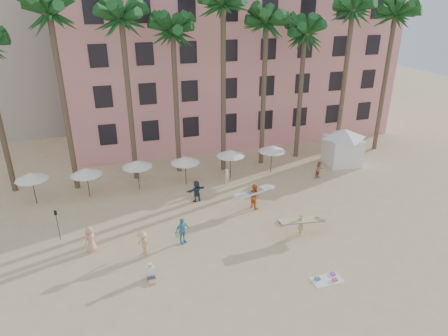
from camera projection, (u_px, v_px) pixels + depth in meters
ground at (247, 268)px, 23.98m from camera, size 120.00×120.00×0.00m
pink_hotel at (227, 62)px, 45.47m from camera, size 35.00×14.00×16.00m
palm_row at (192, 23)px, 32.08m from camera, size 44.40×5.40×16.30m
umbrella_row at (162, 162)px, 33.18m from camera, size 22.50×2.70×2.73m
cabana at (343, 143)px, 38.04m from camera, size 5.05×5.05×3.50m
beach_towel at (327, 279)px, 22.98m from camera, size 1.82×1.04×0.14m
carrier_yellow at (301, 223)px, 26.97m from camera, size 3.24×0.75×1.57m
carrier_white at (255, 195)px, 30.42m from camera, size 2.94×1.39×1.94m
beachgoers at (192, 209)px, 28.81m from camera, size 20.44×8.84×1.84m
paddle at (57, 221)px, 26.19m from camera, size 0.18×0.04×2.23m
seated_man at (151, 274)px, 22.90m from camera, size 0.46×0.80×1.04m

